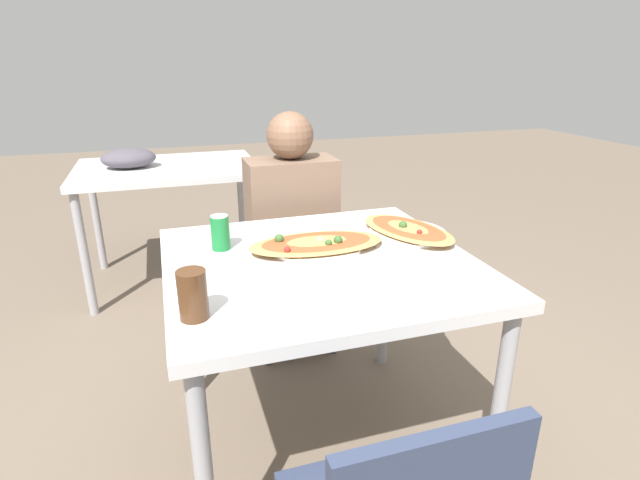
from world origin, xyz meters
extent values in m
plane|color=#6B5B4C|center=(0.00, 0.00, 0.00)|extent=(14.00, 14.00, 0.00)
cube|color=silver|center=(0.00, 0.00, 0.76)|extent=(1.03, 0.97, 0.04)
cylinder|color=#99999E|center=(0.46, -0.43, 0.37)|extent=(0.05, 0.05, 0.74)
cylinder|color=#99999E|center=(-0.46, 0.43, 0.37)|extent=(0.05, 0.05, 0.74)
cylinder|color=#99999E|center=(0.46, 0.43, 0.37)|extent=(0.05, 0.05, 0.74)
cube|color=#2D3851|center=(0.09, 0.74, 0.44)|extent=(0.40, 0.40, 0.04)
cube|color=#2D3851|center=(0.09, 0.93, 0.66)|extent=(0.38, 0.03, 0.39)
cylinder|color=#38383D|center=(0.26, 0.57, 0.21)|extent=(0.03, 0.03, 0.42)
cylinder|color=#38383D|center=(-0.08, 0.57, 0.21)|extent=(0.03, 0.03, 0.42)
cylinder|color=#38383D|center=(0.26, 0.91, 0.21)|extent=(0.03, 0.03, 0.42)
cylinder|color=#38383D|center=(-0.08, 0.91, 0.21)|extent=(0.03, 0.03, 0.42)
cylinder|color=#2D2D38|center=(0.18, 0.62, 0.23)|extent=(0.10, 0.10, 0.46)
cylinder|color=#2D2D38|center=(-0.01, 0.62, 0.23)|extent=(0.10, 0.10, 0.46)
cube|color=brown|center=(0.09, 0.71, 0.72)|extent=(0.41, 0.23, 0.52)
sphere|color=brown|center=(0.09, 0.71, 1.09)|extent=(0.21, 0.21, 0.21)
cylinder|color=white|center=(0.02, 0.09, 0.78)|extent=(0.31, 0.31, 0.01)
ellipsoid|color=tan|center=(0.02, 0.09, 0.80)|extent=(0.49, 0.26, 0.02)
ellipsoid|color=#C14C28|center=(0.02, 0.09, 0.81)|extent=(0.40, 0.21, 0.01)
sphere|color=beige|center=(0.03, 0.09, 0.81)|extent=(0.02, 0.02, 0.02)
sphere|color=#335928|center=(0.08, 0.06, 0.82)|extent=(0.03, 0.03, 0.03)
sphere|color=#335928|center=(0.05, 0.05, 0.81)|extent=(0.03, 0.03, 0.03)
sphere|color=maroon|center=(-0.11, 0.03, 0.81)|extent=(0.02, 0.02, 0.02)
sphere|color=#335928|center=(-0.11, 0.13, 0.82)|extent=(0.03, 0.03, 0.03)
cylinder|color=#197233|center=(-0.31, 0.20, 0.84)|extent=(0.07, 0.07, 0.12)
cylinder|color=silver|center=(-0.31, 0.20, 0.90)|extent=(0.06, 0.06, 0.00)
cylinder|color=#4C2D19|center=(-0.44, -0.28, 0.84)|extent=(0.08, 0.08, 0.14)
cylinder|color=white|center=(0.39, 0.13, 0.78)|extent=(0.30, 0.30, 0.01)
ellipsoid|color=tan|center=(0.39, 0.13, 0.80)|extent=(0.35, 0.47, 0.02)
ellipsoid|color=#C14C28|center=(0.39, 0.13, 0.81)|extent=(0.28, 0.39, 0.01)
sphere|color=#335928|center=(0.38, 0.14, 0.82)|extent=(0.03, 0.03, 0.03)
sphere|color=maroon|center=(0.40, 0.05, 0.81)|extent=(0.02, 0.02, 0.02)
cube|color=silver|center=(-0.45, 1.74, 0.76)|extent=(1.10, 0.80, 0.04)
ellipsoid|color=#4C4751|center=(-0.67, 1.74, 0.84)|extent=(0.32, 0.24, 0.12)
cylinder|color=#99999E|center=(-0.95, 1.39, 0.37)|extent=(0.05, 0.05, 0.74)
cylinder|color=#99999E|center=(0.05, 1.39, 0.37)|extent=(0.05, 0.05, 0.74)
cylinder|color=#99999E|center=(-0.95, 2.09, 0.37)|extent=(0.05, 0.05, 0.74)
cylinder|color=#99999E|center=(0.05, 2.09, 0.37)|extent=(0.05, 0.05, 0.74)
camera|label=1|loc=(-0.47, -1.49, 1.43)|focal=28.00mm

